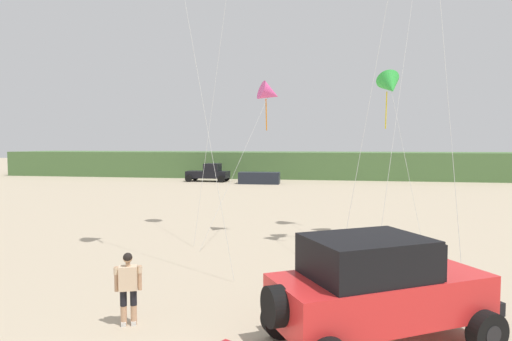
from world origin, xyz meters
TOP-DOWN VIEW (x-y plane):
  - dune_ridge at (5.77, 49.12)m, footprint 90.00×9.01m
  - jeep at (3.56, 3.47)m, footprint 4.98×4.24m
  - person_watching at (-1.88, 3.50)m, footprint 0.59×0.41m
  - distant_pickup at (-10.96, 40.82)m, footprint 4.66×2.50m
  - distant_sedan at (-5.00, 38.97)m, footprint 4.25×1.82m
  - kite_orange_streamer at (-0.17, 13.65)m, footprint 2.86×4.04m
  - kite_green_box at (4.96, 13.89)m, footprint 1.73×3.08m

SIDE VIEW (x-z plane):
  - distant_sedan at x=-5.00m, z-range 0.00..1.20m
  - person_watching at x=-1.88m, z-range 0.10..1.77m
  - distant_pickup at x=-10.96m, z-range -0.05..1.93m
  - jeep at x=3.56m, z-range 0.07..2.33m
  - dune_ridge at x=5.77m, z-range 0.00..3.12m
  - kite_orange_streamer at x=-0.17m, z-range 2.91..9.75m
  - kite_green_box at x=4.96m, z-range 2.93..10.24m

